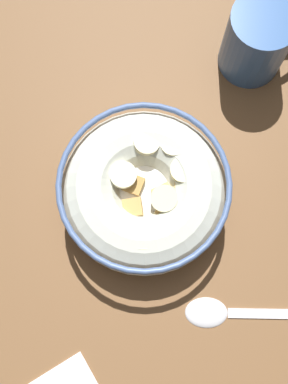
# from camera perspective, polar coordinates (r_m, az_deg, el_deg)

# --- Properties ---
(ground_plane) EXTENTS (0.96, 0.96, 0.02)m
(ground_plane) POSITION_cam_1_polar(r_m,az_deg,el_deg) (0.55, 0.00, -0.92)
(ground_plane) COLOR brown
(cereal_bowl) EXTENTS (0.17, 0.17, 0.06)m
(cereal_bowl) POSITION_cam_1_polar(r_m,az_deg,el_deg) (0.51, 0.03, 0.11)
(cereal_bowl) COLOR beige
(cereal_bowl) RESTS_ON ground_plane
(spoon) EXTENTS (0.14, 0.08, 0.01)m
(spoon) POSITION_cam_1_polar(r_m,az_deg,el_deg) (0.53, 9.25, -13.61)
(spoon) COLOR silver
(spoon) RESTS_ON ground_plane
(coffee_mug) EXTENTS (0.10, 0.07, 0.09)m
(coffee_mug) POSITION_cam_1_polar(r_m,az_deg,el_deg) (0.57, 13.04, 16.69)
(coffee_mug) COLOR #335999
(coffee_mug) RESTS_ON ground_plane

